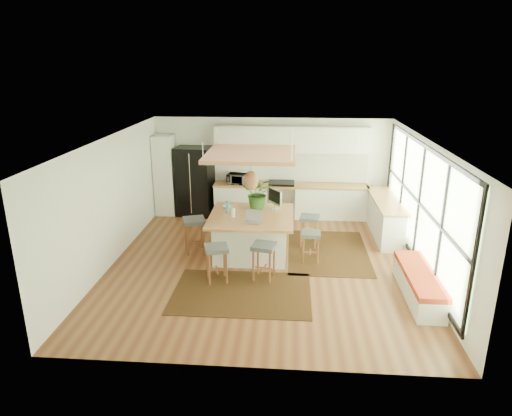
# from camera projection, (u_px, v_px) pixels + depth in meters

# --- Properties ---
(floor) EXTENTS (7.00, 7.00, 0.00)m
(floor) POSITION_uv_depth(u_px,v_px,m) (263.00, 264.00, 9.86)
(floor) COLOR brown
(floor) RESTS_ON ground
(ceiling) EXTENTS (7.00, 7.00, 0.00)m
(ceiling) POSITION_uv_depth(u_px,v_px,m) (264.00, 139.00, 9.02)
(ceiling) COLOR white
(ceiling) RESTS_ON ground
(wall_back) EXTENTS (6.50, 0.00, 6.50)m
(wall_back) POSITION_uv_depth(u_px,v_px,m) (271.00, 166.00, 12.76)
(wall_back) COLOR white
(wall_back) RESTS_ON ground
(wall_front) EXTENTS (6.50, 0.00, 6.50)m
(wall_front) POSITION_uv_depth(u_px,v_px,m) (248.00, 283.00, 6.13)
(wall_front) COLOR white
(wall_front) RESTS_ON ground
(wall_left) EXTENTS (0.00, 7.00, 7.00)m
(wall_left) POSITION_uv_depth(u_px,v_px,m) (111.00, 201.00, 9.68)
(wall_left) COLOR white
(wall_left) RESTS_ON ground
(wall_right) EXTENTS (0.00, 7.00, 7.00)m
(wall_right) POSITION_uv_depth(u_px,v_px,m) (424.00, 208.00, 9.21)
(wall_right) COLOR white
(wall_right) RESTS_ON ground
(window_wall) EXTENTS (0.10, 6.20, 2.60)m
(window_wall) POSITION_uv_depth(u_px,v_px,m) (423.00, 206.00, 9.19)
(window_wall) COLOR black
(window_wall) RESTS_ON wall_right
(pantry) EXTENTS (0.55, 0.60, 2.25)m
(pantry) POSITION_uv_depth(u_px,v_px,m) (165.00, 175.00, 12.74)
(pantry) COLOR white
(pantry) RESTS_ON floor
(back_counter_base) EXTENTS (4.20, 0.60, 0.88)m
(back_counter_base) POSITION_uv_depth(u_px,v_px,m) (290.00, 201.00, 12.70)
(back_counter_base) COLOR white
(back_counter_base) RESTS_ON floor
(back_counter_top) EXTENTS (4.24, 0.64, 0.05)m
(back_counter_top) POSITION_uv_depth(u_px,v_px,m) (291.00, 185.00, 12.56)
(back_counter_top) COLOR #AF6D3E
(back_counter_top) RESTS_ON back_counter_base
(backsplash) EXTENTS (4.20, 0.02, 0.80)m
(backsplash) POSITION_uv_depth(u_px,v_px,m) (291.00, 167.00, 12.70)
(backsplash) COLOR white
(backsplash) RESTS_ON wall_back
(upper_cabinets) EXTENTS (4.20, 0.34, 0.70)m
(upper_cabinets) POSITION_uv_depth(u_px,v_px,m) (292.00, 139.00, 12.30)
(upper_cabinets) COLOR white
(upper_cabinets) RESTS_ON wall_back
(range) EXTENTS (0.76, 0.62, 1.00)m
(range) POSITION_uv_depth(u_px,v_px,m) (281.00, 199.00, 12.70)
(range) COLOR #A5A5AA
(range) RESTS_ON floor
(right_counter_base) EXTENTS (0.60, 2.50, 0.88)m
(right_counter_base) POSITION_uv_depth(u_px,v_px,m) (385.00, 217.00, 11.41)
(right_counter_base) COLOR white
(right_counter_base) RESTS_ON floor
(right_counter_top) EXTENTS (0.64, 2.54, 0.05)m
(right_counter_top) POSITION_uv_depth(u_px,v_px,m) (387.00, 200.00, 11.26)
(right_counter_top) COLOR #AF6D3E
(right_counter_top) RESTS_ON right_counter_base
(window_bench) EXTENTS (0.52, 2.00, 0.50)m
(window_bench) POSITION_uv_depth(u_px,v_px,m) (418.00, 284.00, 8.43)
(window_bench) COLOR white
(window_bench) RESTS_ON floor
(ceiling_panel) EXTENTS (1.86, 1.86, 0.80)m
(ceiling_panel) POSITION_uv_depth(u_px,v_px,m) (251.00, 167.00, 9.63)
(ceiling_panel) COLOR #AF6D3E
(ceiling_panel) RESTS_ON ceiling
(rug_near) EXTENTS (2.60, 1.80, 0.01)m
(rug_near) POSITION_uv_depth(u_px,v_px,m) (242.00, 293.00, 8.63)
(rug_near) COLOR black
(rug_near) RESTS_ON floor
(rug_right) EXTENTS (1.80, 2.60, 0.01)m
(rug_right) POSITION_uv_depth(u_px,v_px,m) (328.00, 252.00, 10.47)
(rug_right) COLOR black
(rug_right) RESTS_ON floor
(fridge) EXTENTS (1.04, 0.86, 1.93)m
(fridge) POSITION_uv_depth(u_px,v_px,m) (195.00, 183.00, 12.74)
(fridge) COLOR black
(fridge) RESTS_ON floor
(island) EXTENTS (1.85, 1.85, 0.93)m
(island) POSITION_uv_depth(u_px,v_px,m) (252.00, 235.00, 10.22)
(island) COLOR #AF6D3E
(island) RESTS_ON floor
(stool_near_left) EXTENTS (0.54, 0.54, 0.75)m
(stool_near_left) POSITION_uv_depth(u_px,v_px,m) (217.00, 265.00, 8.99)
(stool_near_left) COLOR #404247
(stool_near_left) RESTS_ON floor
(stool_near_right) EXTENTS (0.52, 0.52, 0.75)m
(stool_near_right) POSITION_uv_depth(u_px,v_px,m) (264.00, 262.00, 9.09)
(stool_near_right) COLOR #404247
(stool_near_right) RESTS_ON floor
(stool_right_front) EXTENTS (0.42, 0.42, 0.68)m
(stool_right_front) POSITION_uv_depth(u_px,v_px,m) (311.00, 246.00, 9.87)
(stool_right_front) COLOR #404247
(stool_right_front) RESTS_ON floor
(stool_right_back) EXTENTS (0.49, 0.49, 0.73)m
(stool_right_back) POSITION_uv_depth(u_px,v_px,m) (309.00, 231.00, 10.73)
(stool_right_back) COLOR #404247
(stool_right_back) RESTS_ON floor
(stool_left_side) EXTENTS (0.60, 0.60, 0.80)m
(stool_left_side) POSITION_uv_depth(u_px,v_px,m) (195.00, 237.00, 10.38)
(stool_left_side) COLOR #404247
(stool_left_side) RESTS_ON floor
(laptop) EXTENTS (0.43, 0.45, 0.27)m
(laptop) POSITION_uv_depth(u_px,v_px,m) (253.00, 217.00, 9.57)
(laptop) COLOR #A5A5AA
(laptop) RESTS_ON island
(monitor) EXTENTS (0.46, 0.54, 0.49)m
(monitor) POSITION_uv_depth(u_px,v_px,m) (275.00, 199.00, 10.38)
(monitor) COLOR #A5A5AA
(monitor) RESTS_ON island
(microwave) EXTENTS (0.55, 0.38, 0.34)m
(microwave) POSITION_uv_depth(u_px,v_px,m) (237.00, 178.00, 12.59)
(microwave) COLOR #A5A5AA
(microwave) RESTS_ON back_counter_top
(island_plant) EXTENTS (0.68, 0.75, 0.57)m
(island_plant) POSITION_uv_depth(u_px,v_px,m) (258.00, 196.00, 10.45)
(island_plant) COLOR #1E4C19
(island_plant) RESTS_ON island
(island_bowl) EXTENTS (0.27, 0.27, 0.05)m
(island_bowl) POSITION_uv_depth(u_px,v_px,m) (228.00, 207.00, 10.56)
(island_bowl) COLOR white
(island_bowl) RESTS_ON island
(island_bottle_0) EXTENTS (0.07, 0.07, 0.19)m
(island_bottle_0) POSITION_uv_depth(u_px,v_px,m) (227.00, 209.00, 10.18)
(island_bottle_0) COLOR #2F8EBF
(island_bottle_0) RESTS_ON island
(island_bottle_1) EXTENTS (0.07, 0.07, 0.19)m
(island_bottle_1) POSITION_uv_depth(u_px,v_px,m) (233.00, 213.00, 9.94)
(island_bottle_1) COLOR white
(island_bottle_1) RESTS_ON island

